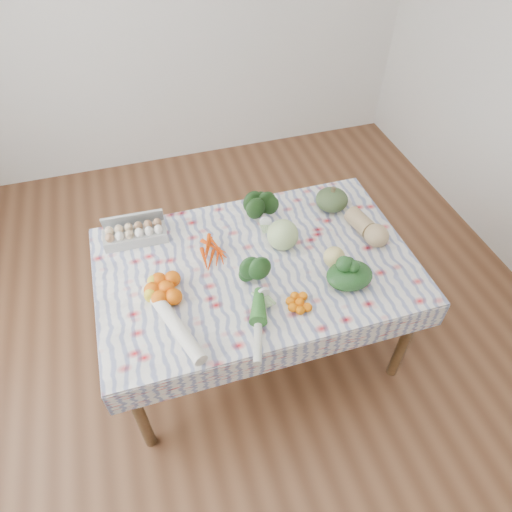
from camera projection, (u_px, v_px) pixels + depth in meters
ground at (256, 343)px, 2.96m from camera, size 4.50×4.50×0.00m
dining_table at (256, 274)px, 2.46m from camera, size 1.60×1.00×0.75m
tablecloth at (256, 264)px, 2.41m from camera, size 1.66×1.06×0.01m
egg_carton at (135, 235)px, 2.49m from camera, size 0.34×0.15×0.09m
carrot_bunch at (212, 253)px, 2.43m from camera, size 0.19×0.17×0.03m
kale_bunch at (265, 211)px, 2.58m from camera, size 0.22×0.20×0.16m
kabocha_squash at (332, 200)px, 2.67m from camera, size 0.21×0.21×0.12m
cabbage at (283, 235)px, 2.43m from camera, size 0.21×0.21×0.17m
butternut_squash at (368, 226)px, 2.51m from camera, size 0.19×0.30×0.13m
orange_cluster at (166, 288)px, 2.23m from camera, size 0.29×0.29×0.09m
broccoli at (257, 283)px, 2.23m from camera, size 0.20×0.20×0.12m
mandarin_cluster at (300, 302)px, 2.20m from camera, size 0.16×0.16×0.05m
grapefruit at (334, 257)px, 2.36m from camera, size 0.12×0.12×0.11m
spinach_bag at (349, 275)px, 2.28m from camera, size 0.26×0.22×0.11m
daikon at (177, 326)px, 2.09m from camera, size 0.21×0.46×0.07m
leek at (258, 327)px, 2.10m from camera, size 0.16×0.38×0.04m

